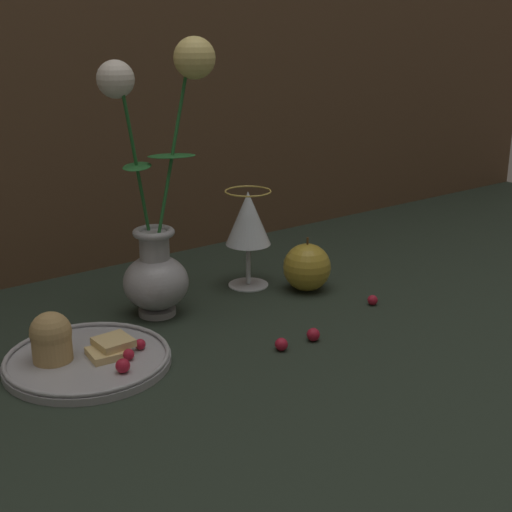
{
  "coord_description": "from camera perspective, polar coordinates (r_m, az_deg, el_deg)",
  "views": [
    {
      "loc": [
        -0.55,
        -0.82,
        0.43
      ],
      "look_at": [
        0.05,
        -0.02,
        0.1
      ],
      "focal_mm": 50.0,
      "sensor_mm": 36.0,
      "label": 1
    }
  ],
  "objects": [
    {
      "name": "berry_near_plate",
      "position": [
        1.01,
        4.6,
        -6.28
      ],
      "size": [
        0.02,
        0.02,
        0.02
      ],
      "primitive_type": "sphere",
      "color": "#AD192D",
      "rests_on": "ground_plane"
    },
    {
      "name": "apple_beside_vase",
      "position": [
        1.19,
        4.1,
        -0.9
      ],
      "size": [
        0.08,
        0.08,
        0.09
      ],
      "color": "#B2932D",
      "rests_on": "ground_plane"
    },
    {
      "name": "vase",
      "position": [
        1.06,
        -7.88,
        2.58
      ],
      "size": [
        0.17,
        0.1,
        0.41
      ],
      "color": "#A3A3A8",
      "rests_on": "ground_plane"
    },
    {
      "name": "ground_plane",
      "position": [
        1.07,
        -2.68,
        -5.28
      ],
      "size": [
        2.4,
        2.4,
        0.0
      ],
      "primitive_type": "plane",
      "color": "#232D23",
      "rests_on": "ground"
    },
    {
      "name": "berry_by_glass_stem",
      "position": [
        0.98,
        2.04,
        -7.07
      ],
      "size": [
        0.02,
        0.02,
        0.02
      ],
      "primitive_type": "sphere",
      "color": "#AD192D",
      "rests_on": "ground_plane"
    },
    {
      "name": "berry_front_center",
      "position": [
        1.15,
        9.31,
        -3.5
      ],
      "size": [
        0.02,
        0.02,
        0.02
      ],
      "primitive_type": "sphere",
      "color": "#AD192D",
      "rests_on": "ground_plane"
    },
    {
      "name": "plate_with_pastries",
      "position": [
        0.96,
        -13.88,
        -7.6
      ],
      "size": [
        0.22,
        0.22,
        0.08
      ],
      "color": "#A3A3A8",
      "rests_on": "ground_plane"
    },
    {
      "name": "wine_glass",
      "position": [
        1.18,
        -0.64,
        2.76
      ],
      "size": [
        0.08,
        0.08,
        0.17
      ],
      "color": "silver",
      "rests_on": "ground_plane"
    }
  ]
}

